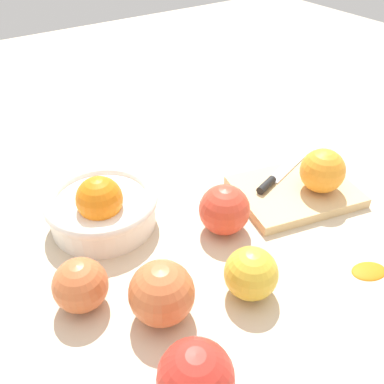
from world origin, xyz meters
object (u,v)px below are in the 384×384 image
at_px(orange_on_board, 321,170).
at_px(apple_front_left_3, 162,293).
at_px(cutting_board, 295,192).
at_px(apple_mid_center, 222,211).
at_px(bowl, 102,207).
at_px(apple_front_left_2, 251,273).
at_px(knife, 275,177).
at_px(apple_front_left, 196,378).
at_px(apple_mid_left, 80,285).

distance_m(orange_on_board, apple_front_left_3, 0.36).
height_order(cutting_board, apple_mid_center, apple_mid_center).
bearing_deg(orange_on_board, bowl, 157.79).
bearing_deg(apple_front_left_2, cutting_board, 30.67).
xyz_separation_m(knife, apple_front_left_2, (-0.19, -0.16, 0.01)).
height_order(cutting_board, apple_front_left, apple_front_left).
distance_m(bowl, apple_front_left, 0.32).
distance_m(orange_on_board, apple_mid_left, 0.43).
bearing_deg(bowl, apple_front_left_2, -66.62).
bearing_deg(bowl, apple_mid_center, -38.28).
bearing_deg(orange_on_board, apple_mid_center, 173.45).
distance_m(knife, apple_front_left, 0.41).
bearing_deg(bowl, apple_mid_left, -124.40).
bearing_deg(bowl, orange_on_board, -22.21).
xyz_separation_m(cutting_board, apple_mid_center, (-0.16, -0.00, 0.03)).
bearing_deg(apple_front_left, cutting_board, 30.16).
xyz_separation_m(knife, apple_mid_left, (-0.38, -0.05, 0.01)).
bearing_deg(bowl, knife, -14.71).
bearing_deg(apple_front_left_3, apple_mid_center, 28.72).
xyz_separation_m(apple_front_left, apple_front_left_3, (0.03, 0.11, 0.00)).
distance_m(apple_front_left, apple_mid_left, 0.19).
bearing_deg(orange_on_board, cutting_board, 142.86).
height_order(cutting_board, apple_front_left_2, apple_front_left_2).
xyz_separation_m(apple_front_left, apple_mid_center, (0.19, 0.20, -0.00)).
distance_m(bowl, apple_front_left_2, 0.26).
height_order(bowl, apple_front_left_3, bowl).
distance_m(cutting_board, knife, 0.04).
relative_size(apple_front_left_3, apple_mid_left, 1.16).
bearing_deg(orange_on_board, apple_front_left_2, -157.22).
bearing_deg(apple_mid_center, apple_mid_left, -176.48).
xyz_separation_m(apple_mid_center, apple_mid_left, (-0.24, -0.01, -0.00)).
relative_size(cutting_board, apple_front_left, 2.47).
xyz_separation_m(bowl, apple_mid_center, (0.15, -0.12, 0.00)).
distance_m(cutting_board, orange_on_board, 0.06).
height_order(bowl, apple_mid_left, bowl).
bearing_deg(apple_front_left_2, apple_front_left_3, 164.02).
distance_m(cutting_board, apple_mid_left, 0.40).
relative_size(orange_on_board, apple_front_left_3, 0.91).
height_order(bowl, apple_front_left_2, bowl).
distance_m(apple_front_left_2, apple_front_left_3, 0.12).
xyz_separation_m(apple_front_left, apple_front_left_2, (0.14, 0.08, -0.00)).
height_order(cutting_board, knife, knife).
relative_size(orange_on_board, apple_front_left, 0.92).
relative_size(apple_front_left_2, apple_mid_center, 0.91).
relative_size(apple_mid_center, apple_mid_left, 1.11).
bearing_deg(apple_mid_left, orange_on_board, -0.99).
xyz_separation_m(knife, apple_front_left, (-0.34, -0.24, 0.02)).
bearing_deg(apple_front_left, apple_front_left_3, 76.32).
bearing_deg(apple_front_left_2, apple_mid_center, 69.71).
xyz_separation_m(knife, apple_mid_center, (-0.15, -0.04, 0.02)).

